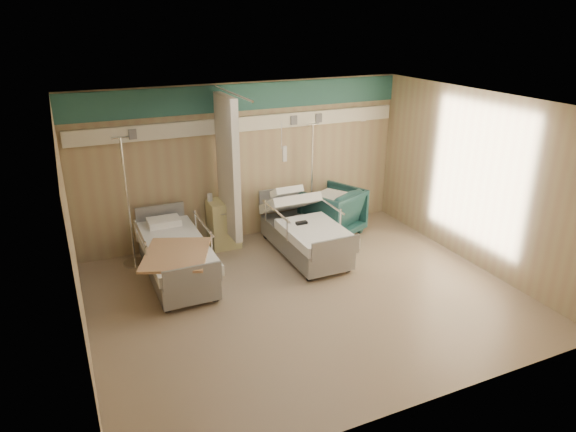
{
  "coord_description": "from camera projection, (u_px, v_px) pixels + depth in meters",
  "views": [
    {
      "loc": [
        -2.94,
        -5.88,
        3.86
      ],
      "look_at": [
        -0.02,
        0.6,
        1.06
      ],
      "focal_mm": 32.0,
      "sensor_mm": 36.0,
      "label": 1
    }
  ],
  "objects": [
    {
      "name": "tan_blanket",
      "position": [
        176.0,
        254.0,
        7.36
      ],
      "size": [
        1.23,
        1.36,
        0.04
      ],
      "primitive_type": "cube",
      "rotation": [
        0.0,
        0.0,
        -0.38
      ],
      "color": "tan",
      "rests_on": "bed_left"
    },
    {
      "name": "iv_stand_right",
      "position": [
        311.0,
        208.0,
        9.77
      ],
      "size": [
        0.36,
        0.36,
        2.04
      ],
      "rotation": [
        0.0,
        0.0,
        -0.4
      ],
      "color": "silver",
      "rests_on": "ground"
    },
    {
      "name": "bed_left",
      "position": [
        176.0,
        261.0,
        7.9
      ],
      "size": [
        1.0,
        2.16,
        0.63
      ],
      "primitive_type": null,
      "color": "white",
      "rests_on": "ground"
    },
    {
      "name": "room_walls",
      "position": [
        298.0,
        170.0,
        7.05
      ],
      "size": [
        6.04,
        5.04,
        2.82
      ],
      "color": "tan",
      "rests_on": "ground"
    },
    {
      "name": "call_remote",
      "position": [
        302.0,
        223.0,
        8.46
      ],
      "size": [
        0.19,
        0.09,
        0.04
      ],
      "primitive_type": "cube",
      "rotation": [
        0.0,
        0.0,
        -0.03
      ],
      "color": "black",
      "rests_on": "bed_right"
    },
    {
      "name": "iv_stand_left",
      "position": [
        132.0,
        240.0,
        8.36
      ],
      "size": [
        0.38,
        0.38,
        2.14
      ],
      "rotation": [
        0.0,
        0.0,
        0.38
      ],
      "color": "silver",
      "rests_on": "ground"
    },
    {
      "name": "bed_right",
      "position": [
        305.0,
        237.0,
        8.74
      ],
      "size": [
        1.0,
        2.16,
        0.63
      ],
      "primitive_type": null,
      "color": "white",
      "rests_on": "ground"
    },
    {
      "name": "bedside_cabinet",
      "position": [
        224.0,
        224.0,
        9.03
      ],
      "size": [
        0.5,
        0.48,
        0.85
      ],
      "primitive_type": "cube",
      "color": "#D7CD86",
      "rests_on": "ground"
    },
    {
      "name": "toiletry_bag",
      "position": [
        231.0,
        198.0,
        8.83
      ],
      "size": [
        0.25,
        0.19,
        0.13
      ],
      "primitive_type": "cube",
      "rotation": [
        0.0,
        0.0,
        -0.19
      ],
      "color": "black",
      "rests_on": "bedside_cabinet"
    },
    {
      "name": "ground",
      "position": [
        306.0,
        296.0,
        7.53
      ],
      "size": [
        6.0,
        5.0,
        0.0
      ],
      "primitive_type": "cube",
      "color": "gray",
      "rests_on": "ground"
    },
    {
      "name": "waffle_blanket",
      "position": [
        332.0,
        187.0,
        9.36
      ],
      "size": [
        0.79,
        0.77,
        0.07
      ],
      "primitive_type": "cube",
      "rotation": [
        0.0,
        0.0,
        3.69
      ],
      "color": "white",
      "rests_on": "visitor_armchair"
    },
    {
      "name": "visitor_armchair",
      "position": [
        332.0,
        211.0,
        9.54
      ],
      "size": [
        1.25,
        1.27,
        0.88
      ],
      "primitive_type": "imported",
      "rotation": [
        0.0,
        0.0,
        3.55
      ],
      "color": "#1D4749",
      "rests_on": "ground"
    },
    {
      "name": "white_cup",
      "position": [
        210.0,
        197.0,
        8.85
      ],
      "size": [
        0.09,
        0.09,
        0.13
      ],
      "primitive_type": "cylinder",
      "rotation": [
        0.0,
        0.0,
        0.03
      ],
      "color": "white",
      "rests_on": "bedside_cabinet"
    }
  ]
}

